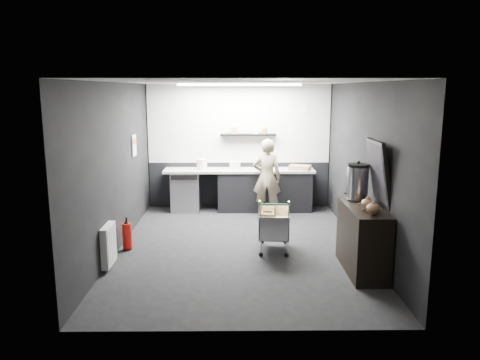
{
  "coord_description": "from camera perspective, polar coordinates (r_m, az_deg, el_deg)",
  "views": [
    {
      "loc": [
        -0.09,
        -7.44,
        2.6
      ],
      "look_at": [
        -0.0,
        0.4,
        1.06
      ],
      "focal_mm": 35.0,
      "sensor_mm": 36.0,
      "label": 1
    }
  ],
  "objects": [
    {
      "name": "floor",
      "position": [
        7.88,
        0.04,
        -8.16
      ],
      "size": [
        5.5,
        5.5,
        0.0
      ],
      "primitive_type": "plane",
      "color": "black",
      "rests_on": "ground"
    },
    {
      "name": "wall_back",
      "position": [
        10.26,
        -0.13,
        4.11
      ],
      "size": [
        5.5,
        0.0,
        5.5
      ],
      "primitive_type": "plane",
      "rotation": [
        1.57,
        0.0,
        0.0
      ],
      "color": "black",
      "rests_on": "floor"
    },
    {
      "name": "poster",
      "position": [
        9.0,
        -12.79,
        4.13
      ],
      "size": [
        0.02,
        0.3,
        0.4
      ],
      "primitive_type": "cube",
      "color": "silver",
      "rests_on": "wall_left"
    },
    {
      "name": "dado_panel",
      "position": [
        10.38,
        -0.13,
        -0.57
      ],
      "size": [
        3.95,
        0.02,
        1.0
      ],
      "primitive_type": "cube",
      "color": "black",
      "rests_on": "wall_back"
    },
    {
      "name": "ceiling_strip",
      "position": [
        9.29,
        -0.09,
        11.54
      ],
      "size": [
        2.4,
        0.2,
        0.04
      ],
      "primitive_type": "cube",
      "color": "white",
      "rests_on": "ceiling"
    },
    {
      "name": "wall_right",
      "position": [
        7.83,
        14.86,
        1.54
      ],
      "size": [
        0.0,
        5.5,
        5.5
      ],
      "primitive_type": "plane",
      "rotation": [
        1.57,
        0.0,
        -1.57
      ],
      "color": "black",
      "rests_on": "floor"
    },
    {
      "name": "kitchen_wall_panel",
      "position": [
        10.2,
        -0.13,
        6.89
      ],
      "size": [
        3.95,
        0.02,
        1.7
      ],
      "primitive_type": "cube",
      "color": "silver",
      "rests_on": "wall_back"
    },
    {
      "name": "poster_red_band",
      "position": [
        8.99,
        -12.78,
        4.57
      ],
      "size": [
        0.02,
        0.22,
        0.1
      ],
      "primitive_type": "cube",
      "color": "red",
      "rests_on": "poster"
    },
    {
      "name": "person",
      "position": [
        9.6,
        3.29,
        0.29
      ],
      "size": [
        0.63,
        0.46,
        1.6
      ],
      "primitive_type": "imported",
      "rotation": [
        0.0,
        0.0,
        3.0
      ],
      "color": "beige",
      "rests_on": "floor"
    },
    {
      "name": "wall_clock",
      "position": [
        10.28,
        7.78,
        8.49
      ],
      "size": [
        0.2,
        0.03,
        0.2
      ],
      "primitive_type": "cylinder",
      "rotation": [
        1.57,
        0.0,
        0.0
      ],
      "color": "white",
      "rests_on": "wall_back"
    },
    {
      "name": "radiator",
      "position": [
        7.16,
        -15.74,
        -7.65
      ],
      "size": [
        0.1,
        0.5,
        0.6
      ],
      "primitive_type": "cube",
      "color": "white",
      "rests_on": "wall_left"
    },
    {
      "name": "floating_shelf",
      "position": [
        10.11,
        1.01,
        5.54
      ],
      "size": [
        1.2,
        0.22,
        0.04
      ],
      "primitive_type": "cube",
      "color": "black",
      "rests_on": "wall_back"
    },
    {
      "name": "white_container",
      "position": [
        9.94,
        -0.62,
        1.77
      ],
      "size": [
        0.23,
        0.19,
        0.18
      ],
      "primitive_type": "cube",
      "rotation": [
        0.0,
        0.0,
        -0.2
      ],
      "color": "white",
      "rests_on": "prep_counter"
    },
    {
      "name": "shopping_cart",
      "position": [
        7.63,
        4.14,
        -5.52
      ],
      "size": [
        0.54,
        0.85,
        0.89
      ],
      "color": "silver",
      "rests_on": "floor"
    },
    {
      "name": "wall_front",
      "position": [
        4.85,
        0.41,
        -3.82
      ],
      "size": [
        5.5,
        0.0,
        5.5
      ],
      "primitive_type": "plane",
      "rotation": [
        -1.57,
        0.0,
        0.0
      ],
      "color": "black",
      "rests_on": "floor"
    },
    {
      "name": "ceiling",
      "position": [
        7.44,
        0.04,
        11.87
      ],
      "size": [
        5.5,
        5.5,
        0.0
      ],
      "primitive_type": "plane",
      "rotation": [
        3.14,
        0.0,
        0.0
      ],
      "color": "silver",
      "rests_on": "wall_back"
    },
    {
      "name": "cardboard_box",
      "position": [
        10.04,
        7.29,
        1.52
      ],
      "size": [
        0.53,
        0.46,
        0.09
      ],
      "primitive_type": "cube",
      "rotation": [
        0.0,
        0.0,
        -0.35
      ],
      "color": "#997A51",
      "rests_on": "prep_counter"
    },
    {
      "name": "prep_counter",
      "position": [
        10.09,
        0.65,
        -1.16
      ],
      "size": [
        3.2,
        0.61,
        0.9
      ],
      "color": "black",
      "rests_on": "floor"
    },
    {
      "name": "fire_extinguisher",
      "position": [
        7.9,
        -13.58,
        -6.5
      ],
      "size": [
        0.16,
        0.16,
        0.52
      ],
      "color": "red",
      "rests_on": "floor"
    },
    {
      "name": "wall_left",
      "position": [
        7.78,
        -14.85,
        1.49
      ],
      "size": [
        0.0,
        5.5,
        5.5
      ],
      "primitive_type": "plane",
      "rotation": [
        1.57,
        0.0,
        1.57
      ],
      "color": "black",
      "rests_on": "floor"
    },
    {
      "name": "sideboard",
      "position": [
        6.97,
        14.8,
        -5.94
      ],
      "size": [
        0.54,
        1.27,
        1.9
      ],
      "color": "black",
      "rests_on": "floor"
    },
    {
      "name": "pink_tub",
      "position": [
        10.01,
        -4.67,
        1.93
      ],
      "size": [
        0.22,
        0.22,
        0.22
      ],
      "primitive_type": "cylinder",
      "color": "white",
      "rests_on": "prep_counter"
    }
  ]
}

